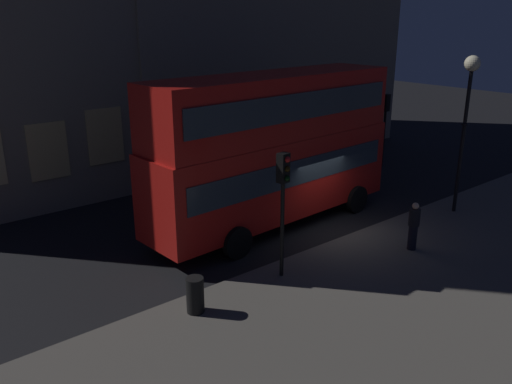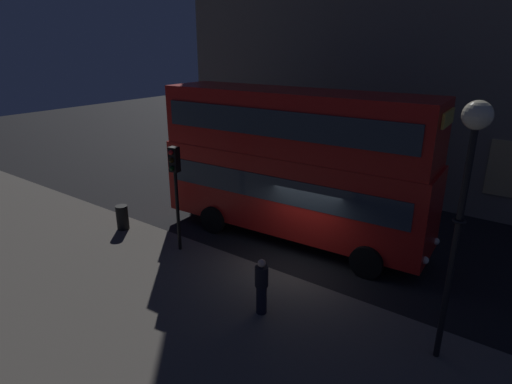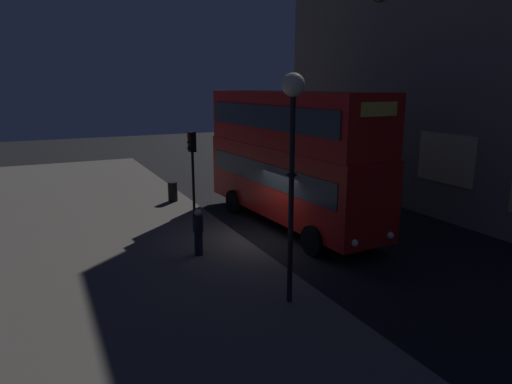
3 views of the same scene
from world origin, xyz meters
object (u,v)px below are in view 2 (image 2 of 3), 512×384
at_px(litter_bin, 122,217).
at_px(traffic_light_near_kerb, 175,177).
at_px(double_decker_bus, 292,159).
at_px(street_lamp, 468,169).
at_px(pedestrian, 262,286).

bearing_deg(litter_bin, traffic_light_near_kerb, 1.45).
height_order(double_decker_bus, street_lamp, street_lamp).
bearing_deg(double_decker_bus, litter_bin, -151.85).
bearing_deg(litter_bin, street_lamp, -0.90).
bearing_deg(double_decker_bus, traffic_light_near_kerb, -130.45).
relative_size(traffic_light_near_kerb, pedestrian, 2.30).
bearing_deg(street_lamp, pedestrian, -166.13).
bearing_deg(street_lamp, traffic_light_near_kerb, 178.28).
relative_size(double_decker_bus, street_lamp, 1.73).
height_order(traffic_light_near_kerb, pedestrian, traffic_light_near_kerb).
height_order(street_lamp, pedestrian, street_lamp).
distance_m(traffic_light_near_kerb, litter_bin, 3.81).
distance_m(double_decker_bus, traffic_light_near_kerb, 4.24).
distance_m(street_lamp, pedestrian, 5.87).
distance_m(pedestrian, litter_bin, 7.78).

